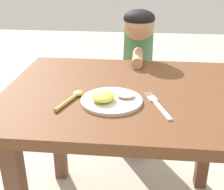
{
  "coord_description": "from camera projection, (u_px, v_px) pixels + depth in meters",
  "views": [
    {
      "loc": [
        0.04,
        -1.1,
        1.18
      ],
      "look_at": [
        -0.06,
        -0.1,
        0.71
      ],
      "focal_mm": 48.35,
      "sensor_mm": 36.0,
      "label": 1
    }
  ],
  "objects": [
    {
      "name": "dining_table",
      "position": [
        129.0,
        113.0,
        1.24
      ],
      "size": [
        1.0,
        0.77,
        0.69
      ],
      "color": "brown",
      "rests_on": "ground_plane"
    },
    {
      "name": "person",
      "position": [
        137.0,
        82.0,
        1.75
      ],
      "size": [
        0.17,
        0.4,
        0.94
      ],
      "rotation": [
        0.0,
        0.0,
        3.14
      ],
      "color": "#4D3B66",
      "rests_on": "ground_plane"
    },
    {
      "name": "spoon",
      "position": [
        73.0,
        98.0,
        1.12
      ],
      "size": [
        0.08,
        0.18,
        0.02
      ],
      "rotation": [
        0.0,
        0.0,
        1.24
      ],
      "color": "#B19548",
      "rests_on": "dining_table"
    },
    {
      "name": "plate",
      "position": [
        110.0,
        99.0,
        1.1
      ],
      "size": [
        0.23,
        0.23,
        0.04
      ],
      "color": "beige",
      "rests_on": "dining_table"
    },
    {
      "name": "fork",
      "position": [
        158.0,
        105.0,
        1.07
      ],
      "size": [
        0.09,
        0.22,
        0.01
      ],
      "rotation": [
        0.0,
        0.0,
        1.91
      ],
      "color": "silver",
      "rests_on": "dining_table"
    }
  ]
}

